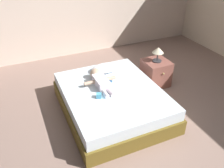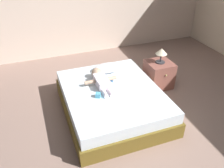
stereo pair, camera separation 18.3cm
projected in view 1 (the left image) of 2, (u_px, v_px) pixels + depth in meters
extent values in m
plane|color=gray|center=(144.00, 132.00, 3.31)|extent=(8.00, 8.00, 0.00)
cube|color=brown|center=(112.00, 105.00, 3.65)|extent=(1.44, 1.77, 0.23)
cube|color=white|center=(112.00, 94.00, 3.54)|extent=(1.38, 1.70, 0.17)
ellipsoid|color=white|center=(106.00, 68.00, 3.94)|extent=(0.49, 0.31, 0.12)
cube|color=white|center=(101.00, 82.00, 3.55)|extent=(0.18, 0.36, 0.13)
sphere|color=tan|center=(95.00, 74.00, 3.73)|extent=(0.17, 0.17, 0.17)
cylinder|color=tan|center=(90.00, 83.00, 3.53)|extent=(0.18, 0.06, 0.06)
cylinder|color=tan|center=(110.00, 78.00, 3.64)|extent=(0.18, 0.06, 0.06)
cylinder|color=white|center=(105.00, 94.00, 3.35)|extent=(0.06, 0.18, 0.06)
cylinder|color=white|center=(111.00, 92.00, 3.38)|extent=(0.06, 0.18, 0.06)
cube|color=#2C83E2|center=(110.00, 80.00, 3.71)|extent=(0.03, 0.14, 0.01)
cube|color=white|center=(108.00, 78.00, 3.75)|extent=(0.02, 0.03, 0.01)
cube|color=brown|center=(156.00, 73.00, 4.27)|extent=(0.44, 0.44, 0.48)
sphere|color=tan|center=(164.00, 74.00, 4.03)|extent=(0.03, 0.03, 0.03)
cylinder|color=#333338|center=(157.00, 61.00, 4.13)|extent=(0.16, 0.16, 0.02)
cylinder|color=#333338|center=(157.00, 56.00, 4.09)|extent=(0.02, 0.02, 0.15)
cone|color=beige|center=(158.00, 50.00, 4.02)|extent=(0.20, 0.20, 0.10)
cube|color=#53B2D9|center=(99.00, 96.00, 3.30)|extent=(0.09, 0.09, 0.07)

